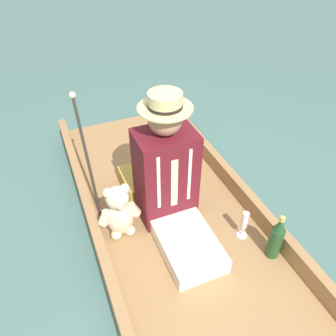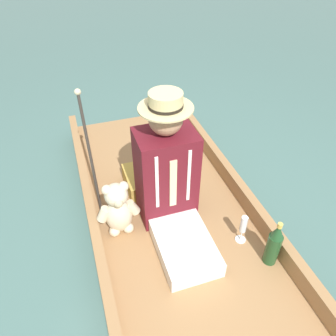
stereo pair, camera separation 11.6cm
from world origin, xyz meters
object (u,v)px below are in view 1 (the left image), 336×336
(seated_person, at_px, (170,181))
(walking_cane, at_px, (84,146))
(champagne_bottle, at_px, (276,238))
(wine_glass, at_px, (245,222))
(teddy_bear, at_px, (119,212))

(seated_person, distance_m, walking_cane, 0.60)
(seated_person, bearing_deg, walking_cane, -50.49)
(seated_person, distance_m, champagne_bottle, 0.73)
(wine_glass, height_order, champagne_bottle, champagne_bottle)
(teddy_bear, distance_m, champagne_bottle, 0.97)
(teddy_bear, xyz_separation_m, champagne_bottle, (-0.81, 0.53, -0.03))
(walking_cane, distance_m, champagne_bottle, 1.32)
(seated_person, bearing_deg, champagne_bottle, 123.72)
(seated_person, xyz_separation_m, wine_glass, (-0.38, 0.33, -0.21))
(seated_person, xyz_separation_m, walking_cane, (0.44, -0.39, 0.12))
(seated_person, relative_size, teddy_bear, 2.25)
(wine_glass, bearing_deg, champagne_bottle, 115.33)
(seated_person, height_order, walking_cane, seated_person)
(teddy_bear, bearing_deg, champagne_bottle, 147.03)
(walking_cane, bearing_deg, teddy_bear, 104.04)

